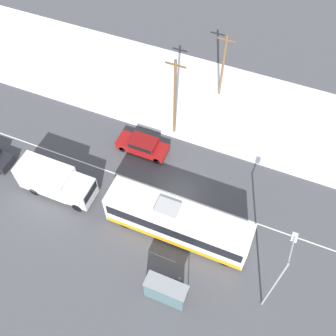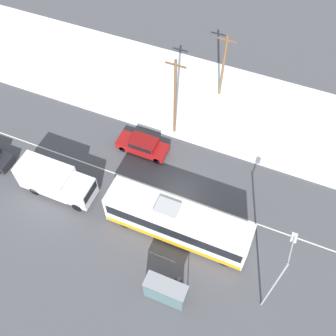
# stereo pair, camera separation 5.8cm
# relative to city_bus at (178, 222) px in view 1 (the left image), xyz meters

# --- Properties ---
(ground_plane) EXTENTS (120.00, 120.00, 0.00)m
(ground_plane) POSITION_rel_city_bus_xyz_m (-1.17, 3.22, -1.73)
(ground_plane) COLOR #4C4C51
(snow_lot) EXTENTS (80.00, 11.73, 0.12)m
(snow_lot) POSITION_rel_city_bus_xyz_m (-1.17, 15.00, -1.67)
(snow_lot) COLOR white
(snow_lot) RESTS_ON ground_plane
(lane_marking_center) EXTENTS (60.00, 0.12, 0.00)m
(lane_marking_center) POSITION_rel_city_bus_xyz_m (-1.17, 3.22, -1.73)
(lane_marking_center) COLOR silver
(lane_marking_center) RESTS_ON ground_plane
(city_bus) EXTENTS (11.48, 2.57, 3.55)m
(city_bus) POSITION_rel_city_bus_xyz_m (0.00, 0.00, 0.00)
(city_bus) COLOR white
(city_bus) RESTS_ON ground_plane
(box_truck) EXTENTS (6.54, 2.30, 2.97)m
(box_truck) POSITION_rel_city_bus_xyz_m (-10.95, -0.27, -0.09)
(box_truck) COLOR silver
(box_truck) RESTS_ON ground_plane
(sedan_car) EXTENTS (4.77, 1.80, 1.51)m
(sedan_car) POSITION_rel_city_bus_xyz_m (-6.03, 6.57, -0.91)
(sedan_car) COLOR maroon
(sedan_car) RESTS_ON ground_plane
(pedestrian_at_stop) EXTENTS (0.65, 0.29, 1.81)m
(pedestrian_at_stop) POSITION_rel_city_bus_xyz_m (1.77, -4.15, -0.62)
(pedestrian_at_stop) COLOR #23232D
(pedestrian_at_stop) RESTS_ON ground_plane
(bus_shelter) EXTENTS (3.06, 1.20, 2.40)m
(bus_shelter) POSITION_rel_city_bus_xyz_m (1.18, -5.42, -0.05)
(bus_shelter) COLOR gray
(bus_shelter) RESTS_ON ground_plane
(streetlamp) EXTENTS (0.36, 2.26, 7.79)m
(streetlamp) POSITION_rel_city_bus_xyz_m (7.83, -2.59, 3.11)
(streetlamp) COLOR #9EA3A8
(streetlamp) RESTS_ON ground_plane
(utility_pole_roadside) EXTENTS (1.80, 0.24, 8.70)m
(utility_pole_roadside) POSITION_rel_city_bus_xyz_m (-4.21, 9.82, 2.81)
(utility_pole_roadside) COLOR brown
(utility_pole_roadside) RESTS_ON ground_plane
(utility_pole_snowlot) EXTENTS (1.80, 0.24, 7.27)m
(utility_pole_snowlot) POSITION_rel_city_bus_xyz_m (-1.81, 16.37, 2.08)
(utility_pole_snowlot) COLOR brown
(utility_pole_snowlot) RESTS_ON ground_plane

